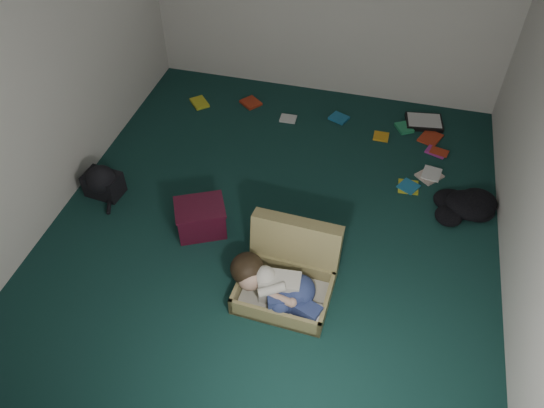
% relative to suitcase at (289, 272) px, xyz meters
% --- Properties ---
extents(floor, '(4.50, 4.50, 0.00)m').
position_rel_suitcase_xyz_m(floor, '(-0.28, 0.70, -0.16)').
color(floor, '#123530').
rests_on(floor, ground).
extents(wall_front, '(4.50, 0.00, 4.50)m').
position_rel_suitcase_xyz_m(wall_front, '(-0.28, -1.55, 1.14)').
color(wall_front, white).
rests_on(wall_front, ground).
extents(wall_left, '(0.00, 4.50, 4.50)m').
position_rel_suitcase_xyz_m(wall_left, '(-2.28, 0.70, 1.14)').
color(wall_left, white).
rests_on(wall_left, ground).
extents(suitcase, '(0.78, 0.76, 0.55)m').
position_rel_suitcase_xyz_m(suitcase, '(0.00, 0.00, 0.00)').
color(suitcase, '#988C54').
rests_on(suitcase, floor).
extents(person, '(0.80, 0.41, 0.34)m').
position_rel_suitcase_xyz_m(person, '(-0.06, -0.18, 0.04)').
color(person, beige).
rests_on(person, suitcase).
extents(maroon_bin, '(0.54, 0.50, 0.30)m').
position_rel_suitcase_xyz_m(maroon_bin, '(-0.90, 0.40, -0.01)').
color(maroon_bin, '#440D1F').
rests_on(maroon_bin, floor).
extents(backpack, '(0.46, 0.38, 0.25)m').
position_rel_suitcase_xyz_m(backpack, '(-1.98, 0.62, -0.04)').
color(backpack, black).
rests_on(backpack, floor).
extents(clothing_pile, '(0.47, 0.39, 0.15)m').
position_rel_suitcase_xyz_m(clothing_pile, '(1.42, 1.21, -0.09)').
color(clothing_pile, black).
rests_on(clothing_pile, floor).
extents(paper_tray, '(0.44, 0.36, 0.06)m').
position_rel_suitcase_xyz_m(paper_tray, '(0.97, 2.55, -0.14)').
color(paper_tray, black).
rests_on(paper_tray, floor).
extents(book_scatter, '(2.97, 1.24, 0.02)m').
position_rel_suitcase_xyz_m(book_scatter, '(0.22, 2.14, -0.15)').
color(book_scatter, yellow).
rests_on(book_scatter, floor).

